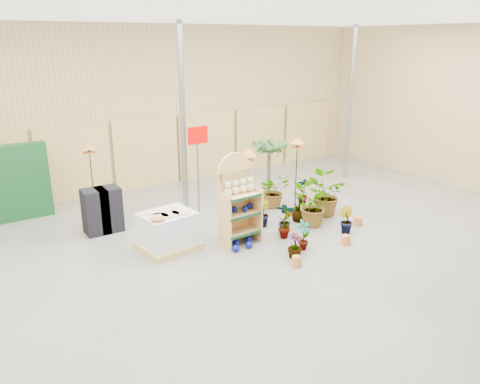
% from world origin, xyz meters
% --- Properties ---
extents(room, '(15.20, 12.10, 4.70)m').
position_xyz_m(room, '(0.00, 0.91, 2.21)').
color(room, '#63625D').
rests_on(room, ground).
extents(display_shelf, '(0.82, 0.54, 1.92)m').
position_xyz_m(display_shelf, '(0.09, 1.29, 0.88)').
color(display_shelf, tan).
rests_on(display_shelf, ground).
extents(teddy_bears, '(0.71, 0.19, 0.30)m').
position_xyz_m(teddy_bears, '(0.11, 1.20, 1.21)').
color(teddy_bears, beige).
rests_on(teddy_bears, display_shelf).
extents(gazing_balls_shelf, '(0.70, 0.24, 0.13)m').
position_xyz_m(gazing_balls_shelf, '(0.09, 1.18, 0.76)').
color(gazing_balls_shelf, navy).
rests_on(gazing_balls_shelf, display_shelf).
extents(gazing_balls_floor, '(0.63, 0.39, 0.15)m').
position_xyz_m(gazing_balls_floor, '(0.01, 0.96, 0.07)').
color(gazing_balls_floor, navy).
rests_on(gazing_balls_floor, ground).
extents(pallet_stack, '(1.22, 1.06, 0.82)m').
position_xyz_m(pallet_stack, '(-1.30, 1.70, 0.39)').
color(pallet_stack, tan).
rests_on(pallet_stack, ground).
extents(charcoal_planters, '(0.80, 0.50, 1.00)m').
position_xyz_m(charcoal_planters, '(-2.12, 3.35, 0.50)').
color(charcoal_planters, black).
rests_on(charcoal_planters, ground).
extents(trellis_stock, '(2.00, 0.30, 1.80)m').
position_xyz_m(trellis_stock, '(-3.80, 5.20, 0.90)').
color(trellis_stock, '#0F401B').
rests_on(trellis_stock, ground).
extents(offer_sign, '(0.50, 0.08, 2.20)m').
position_xyz_m(offer_sign, '(0.10, 2.98, 1.57)').
color(offer_sign, gray).
rests_on(offer_sign, ground).
extents(bird_table_front, '(0.34, 0.34, 1.89)m').
position_xyz_m(bird_table_front, '(0.54, 1.55, 1.76)').
color(bird_table_front, black).
rests_on(bird_table_front, ground).
extents(bird_table_right, '(0.34, 0.34, 1.95)m').
position_xyz_m(bird_table_right, '(2.05, 1.75, 1.81)').
color(bird_table_right, black).
rests_on(bird_table_right, ground).
extents(bird_table_back, '(0.34, 0.34, 1.84)m').
position_xyz_m(bird_table_back, '(-2.02, 4.30, 1.71)').
color(bird_table_back, black).
rests_on(bird_table_back, ground).
extents(palm, '(0.70, 0.70, 1.71)m').
position_xyz_m(palm, '(2.21, 3.04, 1.45)').
color(palm, brown).
rests_on(palm, ground).
extents(potted_plant_0, '(0.50, 0.52, 0.82)m').
position_xyz_m(potted_plant_0, '(1.04, 0.86, 0.41)').
color(potted_plant_0, '#264E21').
rests_on(potted_plant_0, ground).
extents(potted_plant_1, '(0.40, 0.36, 0.58)m').
position_xyz_m(potted_plant_1, '(1.21, 1.04, 0.29)').
color(potted_plant_1, '#264E21').
rests_on(potted_plant_1, ground).
extents(potted_plant_2, '(1.11, 1.06, 0.97)m').
position_xyz_m(potted_plant_2, '(1.96, 1.07, 0.48)').
color(potted_plant_2, '#264E21').
rests_on(potted_plant_2, ground).
extents(potted_plant_3, '(0.55, 0.55, 0.72)m').
position_xyz_m(potted_plant_3, '(1.94, 1.45, 0.36)').
color(potted_plant_3, '#264E21').
rests_on(potted_plant_3, ground).
extents(potted_plant_4, '(0.44, 0.38, 0.70)m').
position_xyz_m(potted_plant_4, '(2.85, 2.37, 0.35)').
color(potted_plant_4, '#264E21').
rests_on(potted_plant_4, ground).
extents(potted_plant_5, '(0.36, 0.41, 0.62)m').
position_xyz_m(potted_plant_5, '(1.03, 1.68, 0.31)').
color(potted_plant_5, '#264E21').
rests_on(potted_plant_5, ground).
extents(potted_plant_6, '(0.84, 0.74, 0.88)m').
position_xyz_m(potted_plant_6, '(2.02, 2.56, 0.44)').
color(potted_plant_6, '#264E21').
rests_on(potted_plant_6, ground).
extents(potted_plant_7, '(0.36, 0.36, 0.51)m').
position_xyz_m(potted_plant_7, '(0.60, -0.00, 0.25)').
color(potted_plant_7, '#264E21').
rests_on(potted_plant_7, ground).
extents(potted_plant_8, '(0.34, 0.23, 0.64)m').
position_xyz_m(potted_plant_8, '(0.97, 0.19, 0.32)').
color(potted_plant_8, '#264E21').
rests_on(potted_plant_8, ground).
extents(potted_plant_9, '(0.32, 0.37, 0.60)m').
position_xyz_m(potted_plant_9, '(2.33, 0.35, 0.30)').
color(potted_plant_9, '#264E21').
rests_on(potted_plant_9, ground).
extents(potted_plant_10, '(1.13, 1.20, 1.05)m').
position_xyz_m(potted_plant_10, '(2.68, 1.45, 0.53)').
color(potted_plant_10, '#264E21').
rests_on(potted_plant_10, ground).
extents(potted_plant_11, '(0.36, 0.36, 0.60)m').
position_xyz_m(potted_plant_11, '(0.93, 2.28, 0.30)').
color(potted_plant_11, '#264E21').
rests_on(potted_plant_11, ground).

